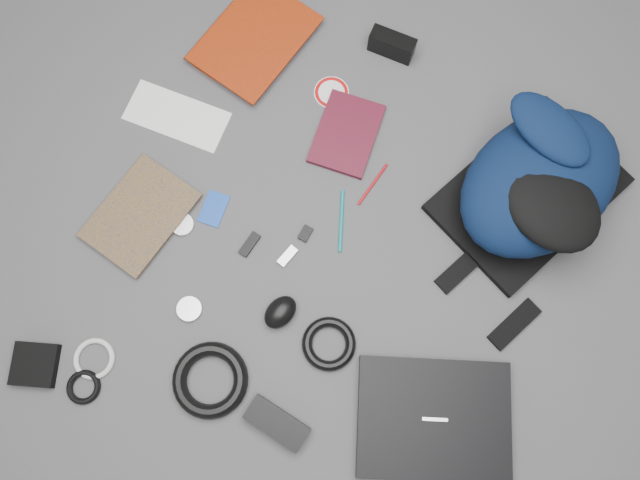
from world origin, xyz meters
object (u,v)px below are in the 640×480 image
at_px(textbook_red, 220,16).
at_px(backpack, 540,182).
at_px(laptop, 434,419).
at_px(mouse, 280,312).
at_px(pouch, 35,365).
at_px(dvd_case, 347,134).
at_px(compact_camera, 392,45).
at_px(comic_book, 111,194).
at_px(power_brick, 277,423).

bearing_deg(textbook_red, backpack, 3.86).
relative_size(laptop, mouse, 3.91).
bearing_deg(pouch, dvd_case, 62.51).
relative_size(backpack, pouch, 4.76).
xyz_separation_m(laptop, compact_camera, (-0.42, 0.78, 0.02)).
relative_size(laptop, dvd_case, 1.67).
height_order(comic_book, pouch, pouch).
bearing_deg(power_brick, textbook_red, 131.48).
xyz_separation_m(comic_book, mouse, (0.48, -0.09, 0.01)).
xyz_separation_m(compact_camera, mouse, (0.03, -0.70, -0.01)).
bearing_deg(laptop, power_brick, -175.79).
height_order(mouse, pouch, mouse).
bearing_deg(compact_camera, power_brick, -83.23).
xyz_separation_m(laptop, textbook_red, (-0.85, 0.68, -0.00)).
distance_m(dvd_case, pouch, 0.88).
xyz_separation_m(dvd_case, compact_camera, (0.01, 0.25, 0.02)).
bearing_deg(mouse, compact_camera, 110.20).
distance_m(backpack, laptop, 0.57).
xyz_separation_m(laptop, power_brick, (-0.30, -0.14, 0.00)).
bearing_deg(comic_book, dvd_case, 50.60).
bearing_deg(laptop, dvd_case, 108.06).
bearing_deg(compact_camera, textbook_red, -168.18).
bearing_deg(dvd_case, textbook_red, 154.16).
bearing_deg(textbook_red, mouse, -41.59).
height_order(comic_book, power_brick, power_brick).
height_order(backpack, compact_camera, backpack).
xyz_separation_m(backpack, dvd_case, (-0.45, -0.03, -0.09)).
height_order(power_brick, pouch, power_brick).
bearing_deg(pouch, mouse, 36.17).
height_order(backpack, comic_book, backpack).
height_order(comic_book, dvd_case, comic_book).
bearing_deg(mouse, comic_book, -172.46).
relative_size(laptop, pouch, 3.43).
xyz_separation_m(dvd_case, pouch, (-0.40, -0.78, 0.00)).
bearing_deg(textbook_red, comic_book, -81.24).
xyz_separation_m(backpack, laptop, (-0.01, -0.56, -0.08)).
height_order(laptop, pouch, laptop).
bearing_deg(backpack, comic_book, -131.68).
bearing_deg(dvd_case, laptop, -55.76).
relative_size(backpack, comic_book, 1.84).
relative_size(laptop, compact_camera, 2.90).
bearing_deg(backpack, compact_camera, 177.83).
relative_size(comic_book, dvd_case, 1.26).
bearing_deg(backpack, textbook_red, -163.92).
height_order(backpack, dvd_case, backpack).
distance_m(power_brick, pouch, 0.55).
height_order(laptop, textbook_red, same).
distance_m(dvd_case, power_brick, 0.68).
bearing_deg(comic_book, compact_camera, 64.67).
bearing_deg(dvd_case, mouse, -90.45).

